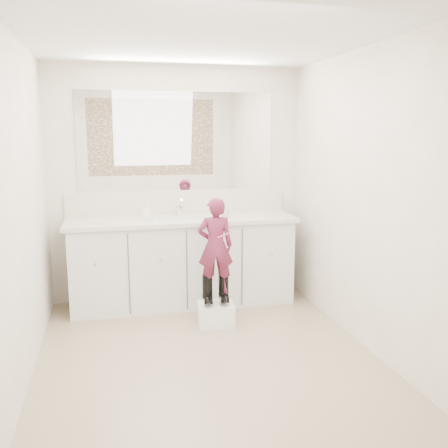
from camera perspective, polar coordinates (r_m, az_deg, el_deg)
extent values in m
plane|color=#8D715C|center=(4.10, -2.05, -14.60)|extent=(3.00, 3.00, 0.00)
plane|color=white|center=(3.77, -2.30, 20.58)|extent=(3.00, 3.00, 0.00)
plane|color=beige|center=(5.22, -5.32, 4.52)|extent=(2.60, 0.00, 2.60)
plane|color=beige|center=(2.32, 4.91, -2.94)|extent=(2.60, 0.00, 2.60)
plane|color=beige|center=(3.73, -22.16, 1.42)|extent=(0.00, 3.00, 3.00)
plane|color=beige|center=(4.20, 15.55, 2.73)|extent=(0.00, 3.00, 3.00)
cube|color=silver|center=(5.10, -4.74, -4.49)|extent=(2.20, 0.55, 0.85)
cube|color=beige|center=(4.98, -4.80, 0.41)|extent=(2.28, 0.58, 0.04)
cube|color=beige|center=(5.23, -5.26, 2.49)|extent=(2.28, 0.03, 0.25)
cube|color=white|center=(5.18, -5.38, 9.35)|extent=(2.00, 0.02, 1.00)
cube|color=#472819|center=(2.27, 5.01, 8.23)|extent=(2.00, 0.01, 1.20)
cylinder|color=silver|center=(5.13, -5.08, 1.49)|extent=(0.08, 0.08, 0.10)
imported|color=beige|center=(5.00, 0.15, 1.18)|extent=(0.11, 0.11, 0.08)
imported|color=white|center=(4.95, -8.72, 1.48)|extent=(0.10, 0.10, 0.17)
cube|color=white|center=(4.62, -0.92, -10.28)|extent=(0.34, 0.30, 0.20)
imported|color=#AC3562|center=(4.45, -1.00, -2.51)|extent=(0.34, 0.24, 0.87)
cylinder|color=#D5539D|center=(4.36, 0.12, -1.22)|extent=(0.14, 0.03, 0.06)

